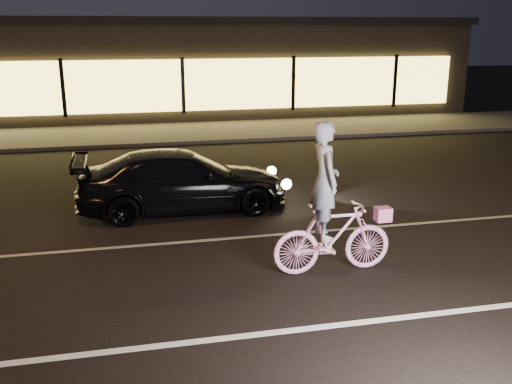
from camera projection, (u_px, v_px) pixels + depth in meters
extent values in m
plane|color=black|center=(280.00, 281.00, 8.90)|extent=(90.00, 90.00, 0.00)
cube|color=silver|center=(310.00, 328.00, 7.49)|extent=(60.00, 0.12, 0.01)
cube|color=gray|center=(253.00, 236.00, 10.77)|extent=(60.00, 0.10, 0.01)
cube|color=#383533|center=(189.00, 132.00, 21.06)|extent=(30.00, 4.00, 0.12)
cube|color=black|center=(174.00, 68.00, 26.14)|extent=(25.00, 8.00, 4.00)
cube|color=black|center=(172.00, 21.00, 25.57)|extent=(25.40, 8.40, 0.30)
cube|color=#F0CD54|center=(183.00, 85.00, 22.41)|extent=(23.00, 0.15, 2.00)
cube|color=black|center=(63.00, 88.00, 21.39)|extent=(0.15, 0.08, 2.20)
cube|color=black|center=(183.00, 86.00, 22.34)|extent=(0.15, 0.08, 2.20)
cube|color=black|center=(293.00, 83.00, 23.28)|extent=(0.15, 0.08, 2.20)
cube|color=black|center=(395.00, 81.00, 24.23)|extent=(0.15, 0.08, 2.20)
imported|color=#F73C9A|center=(333.00, 237.00, 9.08)|extent=(1.96, 0.55, 1.18)
imported|color=silver|center=(325.00, 180.00, 8.78)|extent=(0.44, 0.67, 1.85)
cube|color=#DF559D|center=(383.00, 214.00, 9.16)|extent=(0.25, 0.20, 0.22)
imported|color=black|center=(183.00, 181.00, 12.17)|extent=(4.51, 1.92, 1.30)
sphere|color=#FFF2BF|center=(272.00, 171.00, 13.23)|extent=(0.22, 0.22, 0.22)
sphere|color=#FFF2BF|center=(286.00, 184.00, 12.12)|extent=(0.22, 0.22, 0.22)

